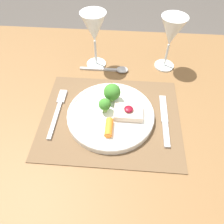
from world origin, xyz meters
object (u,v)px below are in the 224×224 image
spoon (115,70)px  wine_glass_near (171,33)px  dinner_plate (113,112)px  knife (165,123)px  fork (58,109)px  wine_glass_far (94,29)px

spoon → wine_glass_near: bearing=8.0°
dinner_plate → spoon: 0.22m
knife → wine_glass_near: 0.30m
dinner_plate → fork: bearing=176.6°
knife → wine_glass_far: 0.38m
wine_glass_near → knife: bearing=-93.8°
knife → spoon: size_ratio=1.09×
dinner_plate → wine_glass_near: 0.33m
dinner_plate → knife: 0.16m
dinner_plate → spoon: (-0.01, 0.22, -0.01)m
knife → spoon: 0.29m
dinner_plate → wine_glass_near: wine_glass_near is taller
knife → wine_glass_near: bearing=87.8°
fork → wine_glass_near: 0.44m
fork → wine_glass_far: size_ratio=0.97×
wine_glass_near → wine_glass_far: bearing=-178.0°
spoon → wine_glass_far: bearing=151.8°
wine_glass_near → wine_glass_far: 0.26m
fork → wine_glass_far: 0.29m
dinner_plate → knife: bearing=-6.7°
dinner_plate → wine_glass_far: 0.29m
dinner_plate → knife: dinner_plate is taller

